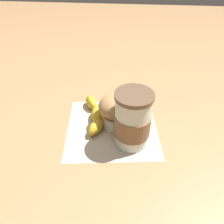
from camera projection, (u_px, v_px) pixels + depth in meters
ground_plane at (112, 128)px, 0.63m from camera, size 3.00×3.00×0.00m
paper_napkin at (112, 127)px, 0.63m from camera, size 0.28×0.28×0.00m
coffee_cup at (132, 121)px, 0.54m from camera, size 0.09×0.09×0.15m
muffin at (114, 110)px, 0.60m from camera, size 0.09×0.09×0.10m
banana at (95, 114)px, 0.65m from camera, size 0.08×0.18×0.04m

